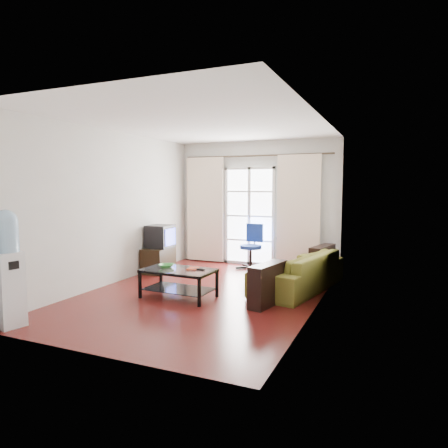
# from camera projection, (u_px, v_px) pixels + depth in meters

# --- Properties ---
(floor) EXTENTS (5.20, 5.20, 0.00)m
(floor) POSITION_uv_depth(u_px,v_px,m) (205.00, 293.00, 6.47)
(floor) COLOR maroon
(floor) RESTS_ON ground
(ceiling) EXTENTS (5.20, 5.20, 0.00)m
(ceiling) POSITION_uv_depth(u_px,v_px,m) (204.00, 124.00, 6.22)
(ceiling) COLOR white
(ceiling) RESTS_ON wall_back
(wall_back) EXTENTS (3.60, 0.02, 2.70)m
(wall_back) POSITION_uv_depth(u_px,v_px,m) (257.00, 204.00, 8.72)
(wall_back) COLOR silver
(wall_back) RESTS_ON floor
(wall_front) EXTENTS (3.60, 0.02, 2.70)m
(wall_front) POSITION_uv_depth(u_px,v_px,m) (89.00, 224.00, 3.97)
(wall_front) COLOR silver
(wall_front) RESTS_ON floor
(wall_left) EXTENTS (0.02, 5.20, 2.70)m
(wall_left) POSITION_uv_depth(u_px,v_px,m) (113.00, 208.00, 7.06)
(wall_left) COLOR silver
(wall_left) RESTS_ON floor
(wall_right) EXTENTS (0.02, 5.20, 2.70)m
(wall_right) POSITION_uv_depth(u_px,v_px,m) (319.00, 213.00, 5.63)
(wall_right) COLOR silver
(wall_right) RESTS_ON floor
(french_door) EXTENTS (1.16, 0.06, 2.15)m
(french_door) POSITION_uv_depth(u_px,v_px,m) (249.00, 216.00, 8.76)
(french_door) COLOR white
(french_door) RESTS_ON wall_back
(curtain_rod) EXTENTS (3.30, 0.04, 0.04)m
(curtain_rod) POSITION_uv_depth(u_px,v_px,m) (256.00, 156.00, 8.53)
(curtain_rod) COLOR #4C3F2D
(curtain_rod) RESTS_ON wall_back
(curtain_left) EXTENTS (0.90, 0.07, 2.35)m
(curtain_left) POSITION_uv_depth(u_px,v_px,m) (205.00, 209.00, 9.10)
(curtain_left) COLOR #F6E2C5
(curtain_left) RESTS_ON curtain_rod
(curtain_right) EXTENTS (0.90, 0.07, 2.35)m
(curtain_right) POSITION_uv_depth(u_px,v_px,m) (298.00, 212.00, 8.25)
(curtain_right) COLOR #F6E2C5
(curtain_right) RESTS_ON curtain_rod
(radiator) EXTENTS (0.64, 0.12, 0.64)m
(radiator) POSITION_uv_depth(u_px,v_px,m) (291.00, 253.00, 8.41)
(radiator) COLOR gray
(radiator) RESTS_ON floor
(sofa) EXTENTS (2.43, 1.65, 0.62)m
(sofa) POSITION_uv_depth(u_px,v_px,m) (299.00, 271.00, 6.68)
(sofa) COLOR olive
(sofa) RESTS_ON floor
(coffee_table) EXTENTS (1.12, 0.67, 0.45)m
(coffee_table) POSITION_uv_depth(u_px,v_px,m) (179.00, 279.00, 6.18)
(coffee_table) COLOR silver
(coffee_table) RESTS_ON floor
(bowl) EXTENTS (0.31, 0.31, 0.06)m
(bowl) POSITION_uv_depth(u_px,v_px,m) (166.00, 266.00, 6.28)
(bowl) COLOR #349051
(bowl) RESTS_ON coffee_table
(book) EXTENTS (0.23, 0.26, 0.02)m
(book) POSITION_uv_depth(u_px,v_px,m) (188.00, 268.00, 6.18)
(book) COLOR #A03213
(book) RESTS_ON coffee_table
(remote) EXTENTS (0.18, 0.06, 0.02)m
(remote) POSITION_uv_depth(u_px,v_px,m) (199.00, 269.00, 6.11)
(remote) COLOR black
(remote) RESTS_ON coffee_table
(tv_stand) EXTENTS (0.48, 0.70, 0.50)m
(tv_stand) POSITION_uv_depth(u_px,v_px,m) (158.00, 260.00, 8.01)
(tv_stand) COLOR black
(tv_stand) RESTS_ON floor
(crt_tv) EXTENTS (0.51, 0.50, 0.45)m
(crt_tv) POSITION_uv_depth(u_px,v_px,m) (159.00, 236.00, 8.01)
(crt_tv) COLOR black
(crt_tv) RESTS_ON tv_stand
(task_chair) EXTENTS (0.68, 0.68, 0.94)m
(task_chair) POSITION_uv_depth(u_px,v_px,m) (251.00, 255.00, 8.38)
(task_chair) COLOR black
(task_chair) RESTS_ON floor
(water_cooler) EXTENTS (0.35, 0.35, 1.45)m
(water_cooler) POSITION_uv_depth(u_px,v_px,m) (8.00, 266.00, 4.85)
(water_cooler) COLOR white
(water_cooler) RESTS_ON floor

